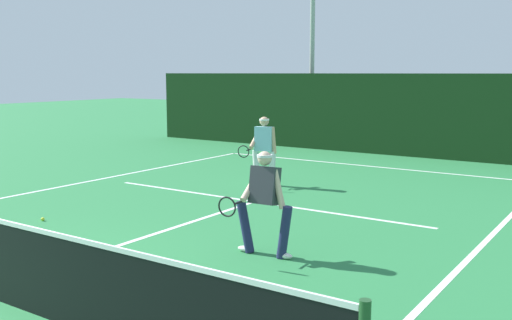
{
  "coord_description": "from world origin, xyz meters",
  "views": [
    {
      "loc": [
        6.71,
        -3.76,
        2.68
      ],
      "look_at": [
        0.45,
        5.53,
        1.0
      ],
      "focal_mm": 40.92,
      "sensor_mm": 36.0,
      "label": 1
    }
  ],
  "objects_px": {
    "tennis_ball": "(43,219)",
    "player_far": "(264,147)",
    "light_pole": "(313,10)",
    "player_near": "(264,199)"
  },
  "relations": [
    {
      "from": "player_near",
      "to": "player_far",
      "type": "distance_m",
      "value": 5.5
    },
    {
      "from": "player_near",
      "to": "player_far",
      "type": "height_order",
      "value": "player_far"
    },
    {
      "from": "player_far",
      "to": "tennis_ball",
      "type": "bearing_deg",
      "value": 62.28
    },
    {
      "from": "tennis_ball",
      "to": "light_pole",
      "type": "distance_m",
      "value": 13.93
    },
    {
      "from": "player_far",
      "to": "tennis_ball",
      "type": "xyz_separation_m",
      "value": [
        -1.45,
        -5.17,
        -0.87
      ]
    },
    {
      "from": "tennis_ball",
      "to": "player_far",
      "type": "bearing_deg",
      "value": 74.33
    },
    {
      "from": "player_far",
      "to": "light_pole",
      "type": "bearing_deg",
      "value": -81.28
    },
    {
      "from": "player_near",
      "to": "tennis_ball",
      "type": "relative_size",
      "value": 23.69
    },
    {
      "from": "player_near",
      "to": "player_far",
      "type": "bearing_deg",
      "value": -60.89
    },
    {
      "from": "player_near",
      "to": "light_pole",
      "type": "relative_size",
      "value": 0.19
    }
  ]
}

